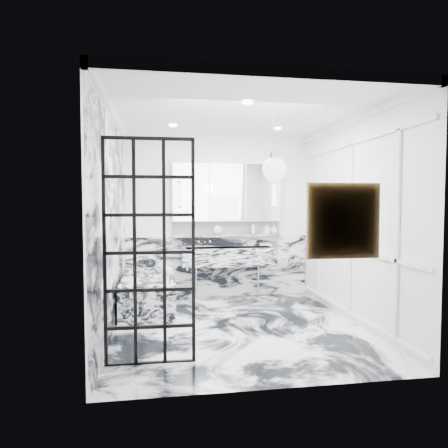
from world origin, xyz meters
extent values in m
plane|color=silver|center=(0.00, 0.00, 0.00)|extent=(3.60, 3.60, 0.00)
plane|color=white|center=(0.00, 0.00, 2.80)|extent=(3.60, 3.60, 0.00)
plane|color=white|center=(0.00, 1.80, 1.40)|extent=(3.60, 0.00, 3.60)
plane|color=white|center=(0.00, -1.80, 1.40)|extent=(3.60, 0.00, 3.60)
plane|color=white|center=(-1.60, 0.00, 1.40)|extent=(0.00, 3.60, 3.60)
plane|color=white|center=(1.60, 0.00, 1.40)|extent=(0.00, 3.60, 3.60)
cube|color=silver|center=(0.00, 1.78, 0.53)|extent=(3.18, 0.05, 1.05)
cube|color=silver|center=(-1.59, 0.00, 1.34)|extent=(0.02, 3.56, 2.68)
cube|color=white|center=(1.58, 0.00, 1.30)|extent=(0.03, 3.40, 2.30)
imported|color=#8C5919|center=(0.61, 1.71, 1.19)|extent=(0.10, 0.10, 0.21)
imported|color=#4C4C51|center=(0.85, 1.71, 1.19)|extent=(0.11, 0.11, 0.19)
imported|color=silver|center=(0.99, 1.71, 1.17)|extent=(0.14, 0.14, 0.16)
sphere|color=white|center=(-0.03, 1.71, 1.17)|extent=(0.16, 0.16, 0.16)
cylinder|color=#8C5919|center=(0.54, 1.71, 1.14)|extent=(0.04, 0.04, 0.10)
cylinder|color=silver|center=(-0.92, 0.23, 0.61)|extent=(0.07, 0.07, 0.12)
cube|color=#B68112|center=(0.63, -1.76, 1.48)|extent=(0.58, 0.06, 0.58)
sphere|color=white|center=(0.16, -1.18, 1.98)|extent=(0.24, 0.24, 0.24)
cube|color=silver|center=(0.15, 1.55, 0.73)|extent=(1.60, 0.45, 0.30)
cube|color=silver|center=(0.15, 1.72, 1.07)|extent=(1.90, 0.14, 0.04)
cube|color=white|center=(0.15, 1.78, 1.21)|extent=(1.90, 0.03, 0.23)
cube|color=white|center=(0.15, 1.73, 1.82)|extent=(1.90, 0.16, 1.00)
cylinder|color=white|center=(-0.67, 1.63, 1.78)|extent=(0.07, 0.07, 0.40)
cylinder|color=white|center=(0.97, 1.63, 1.78)|extent=(0.07, 0.07, 0.40)
cube|color=silver|center=(-1.18, 0.90, 0.28)|extent=(0.75, 1.65, 0.55)
camera|label=1|loc=(-0.98, -5.12, 1.64)|focal=32.00mm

